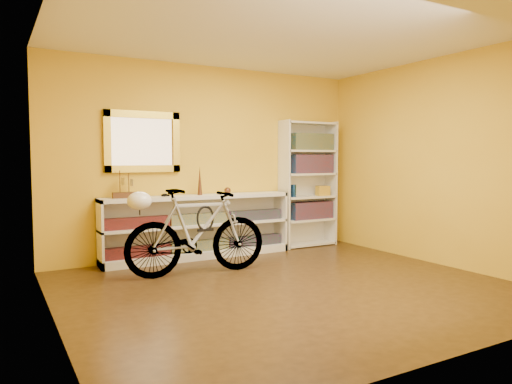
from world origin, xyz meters
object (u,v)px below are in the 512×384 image
bicycle (197,232)px  helmet (140,201)px  bookcase (308,184)px  console_unit (199,227)px

bicycle → helmet: size_ratio=6.33×
bookcase → bicycle: bearing=-158.4°
console_unit → bicycle: bearing=-113.8°
console_unit → bookcase: (1.81, 0.03, 0.52)m
bookcase → bicycle: (-2.17, -0.86, -0.45)m
console_unit → helmet: bearing=-142.4°
bicycle → helmet: bearing=90.0°
console_unit → bookcase: 1.88m
bicycle → helmet: (-0.65, 0.05, 0.38)m
console_unit → helmet: 1.36m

